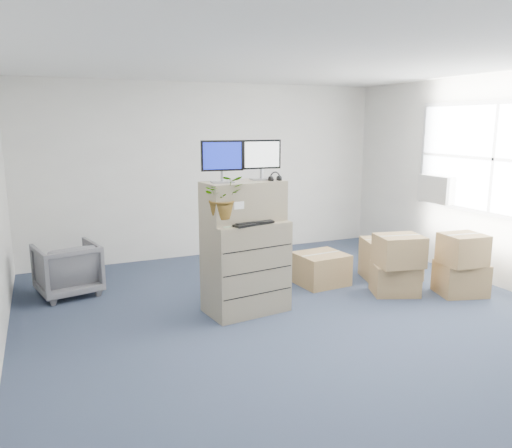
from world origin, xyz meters
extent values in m
plane|color=#283049|center=(0.00, 0.00, 0.00)|extent=(7.00, 7.00, 0.00)
cube|color=beige|center=(0.00, 3.51, 1.40)|extent=(6.00, 0.02, 2.80)
cube|color=gray|center=(2.96, 0.50, 1.70)|extent=(0.06, 2.72, 1.52)
cube|color=white|center=(2.92, 0.50, 1.70)|extent=(0.01, 2.60, 1.40)
cube|color=silver|center=(2.87, 1.40, 1.20)|extent=(0.24, 0.60, 0.40)
cube|color=gray|center=(-0.45, 0.85, 0.53)|extent=(0.98, 0.67, 1.07)
cube|color=gray|center=(-0.45, 0.90, 1.29)|extent=(0.97, 0.57, 0.46)
cube|color=#99999E|center=(-0.71, 0.87, 1.53)|extent=(0.26, 0.21, 0.02)
cylinder|color=#99999E|center=(-0.71, 0.87, 1.60)|extent=(0.04, 0.04, 0.11)
cube|color=black|center=(-0.71, 0.87, 1.82)|extent=(0.47, 0.09, 0.33)
cube|color=navy|center=(-0.72, 0.85, 1.82)|extent=(0.42, 0.06, 0.29)
cube|color=#99999E|center=(-0.21, 0.94, 1.53)|extent=(0.25, 0.18, 0.02)
cylinder|color=#99999E|center=(-0.21, 0.94, 1.59)|extent=(0.04, 0.04, 0.11)
cube|color=black|center=(-0.21, 0.94, 1.82)|extent=(0.46, 0.05, 0.33)
cube|color=silver|center=(-0.21, 0.93, 1.82)|extent=(0.42, 0.02, 0.29)
torus|color=black|center=(-0.11, 0.80, 1.56)|extent=(0.14, 0.03, 0.14)
cube|color=black|center=(-0.44, 0.69, 1.08)|extent=(0.54, 0.34, 0.03)
ellipsoid|color=silver|center=(-0.14, 0.76, 1.08)|extent=(0.10, 0.06, 0.03)
cylinder|color=#92959B|center=(-0.34, 0.88, 1.21)|extent=(0.08, 0.08, 0.29)
cube|color=silver|center=(-0.48, 0.89, 1.08)|extent=(0.07, 0.06, 0.02)
cube|color=black|center=(-0.48, 0.89, 1.15)|extent=(0.06, 0.03, 0.12)
cube|color=black|center=(-0.12, 0.98, 1.10)|extent=(0.22, 0.17, 0.06)
cube|color=#4088DB|center=(-0.17, 0.98, 1.17)|extent=(0.23, 0.12, 0.08)
cylinder|color=#99B894|center=(-0.76, 0.72, 1.07)|extent=(0.20, 0.20, 0.02)
cylinder|color=black|center=(-0.76, 0.72, 1.15)|extent=(0.17, 0.17, 0.13)
imported|color=#255A19|center=(-0.76, 0.72, 1.34)|extent=(0.46, 0.50, 0.37)
imported|color=#57575C|center=(-2.32, 2.28, 0.37)|extent=(0.85, 0.82, 0.74)
cube|color=#976E49|center=(1.54, 0.64, 0.20)|extent=(0.69, 0.62, 0.39)
cube|color=#976E49|center=(2.31, 0.29, 0.21)|extent=(0.68, 0.61, 0.42)
cube|color=#976E49|center=(0.87, 1.37, 0.21)|extent=(0.68, 0.63, 0.42)
cube|color=#976E49|center=(1.54, 0.59, 0.59)|extent=(0.63, 0.55, 0.39)
cube|color=#976E49|center=(2.26, 0.25, 0.61)|extent=(0.54, 0.49, 0.39)
cube|color=#976E49|center=(1.93, 1.22, 0.28)|extent=(0.90, 0.71, 0.56)
camera|label=1|loc=(-2.55, -4.29, 2.17)|focal=35.00mm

